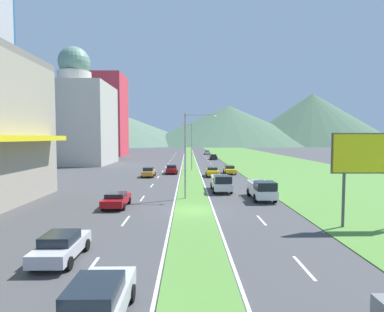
{
  "coord_description": "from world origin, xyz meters",
  "views": [
    {
      "loc": [
        -0.47,
        -25.9,
        6.23
      ],
      "look_at": [
        0.38,
        33.37,
        2.68
      ],
      "focal_mm": 28.97,
      "sensor_mm": 36.0,
      "label": 1
    }
  ],
  "objects_px": {
    "street_lamp_near": "(189,149)",
    "car_9": "(149,172)",
    "car_0": "(116,199)",
    "car_1": "(213,157)",
    "car_2": "(61,246)",
    "car_4": "(207,152)",
    "pickup_truck_0": "(262,190)",
    "billboard_roadside": "(373,157)",
    "car_3": "(212,172)",
    "street_lamp_mid": "(190,143)",
    "car_6": "(172,169)",
    "car_8": "(230,170)",
    "pickup_truck_1": "(221,183)",
    "car_7": "(96,303)"
  },
  "relations": [
    {
      "from": "pickup_truck_0",
      "to": "pickup_truck_1",
      "type": "bearing_deg",
      "value": -142.57
    },
    {
      "from": "street_lamp_mid",
      "to": "car_1",
      "type": "xyz_separation_m",
      "value": [
        6.82,
        28.7,
        -4.35
      ]
    },
    {
      "from": "car_9",
      "to": "pickup_truck_1",
      "type": "xyz_separation_m",
      "value": [
        10.1,
        -13.76,
        0.22
      ]
    },
    {
      "from": "street_lamp_mid",
      "to": "car_1",
      "type": "bearing_deg",
      "value": 76.64
    },
    {
      "from": "billboard_roadside",
      "to": "pickup_truck_1",
      "type": "height_order",
      "value": "billboard_roadside"
    },
    {
      "from": "car_3",
      "to": "pickup_truck_1",
      "type": "relative_size",
      "value": 0.8
    },
    {
      "from": "street_lamp_near",
      "to": "car_3",
      "type": "height_order",
      "value": "street_lamp_near"
    },
    {
      "from": "car_3",
      "to": "pickup_truck_0",
      "type": "xyz_separation_m",
      "value": [
        3.5,
        -18.71,
        0.22
      ]
    },
    {
      "from": "street_lamp_near",
      "to": "car_3",
      "type": "distance_m",
      "value": 19.12
    },
    {
      "from": "car_1",
      "to": "pickup_truck_0",
      "type": "height_order",
      "value": "pickup_truck_0"
    },
    {
      "from": "car_0",
      "to": "pickup_truck_1",
      "type": "distance_m",
      "value": 12.88
    },
    {
      "from": "car_2",
      "to": "car_4",
      "type": "distance_m",
      "value": 98.94
    },
    {
      "from": "car_0",
      "to": "car_8",
      "type": "relative_size",
      "value": 0.93
    },
    {
      "from": "car_1",
      "to": "pickup_truck_0",
      "type": "distance_m",
      "value": 56.42
    },
    {
      "from": "billboard_roadside",
      "to": "car_0",
      "type": "xyz_separation_m",
      "value": [
        -19.04,
        6.62,
        -4.2
      ]
    },
    {
      "from": "street_lamp_mid",
      "to": "car_6",
      "type": "bearing_deg",
      "value": -121.81
    },
    {
      "from": "car_6",
      "to": "car_9",
      "type": "distance_m",
      "value": 5.41
    },
    {
      "from": "car_3",
      "to": "car_7",
      "type": "distance_m",
      "value": 39.96
    },
    {
      "from": "car_4",
      "to": "car_6",
      "type": "height_order",
      "value": "car_6"
    },
    {
      "from": "street_lamp_near",
      "to": "car_4",
      "type": "height_order",
      "value": "street_lamp_near"
    },
    {
      "from": "car_1",
      "to": "car_0",
      "type": "bearing_deg",
      "value": -12.95
    },
    {
      "from": "car_8",
      "to": "car_1",
      "type": "bearing_deg",
      "value": 179.86
    },
    {
      "from": "car_7",
      "to": "pickup_truck_1",
      "type": "bearing_deg",
      "value": -15.34
    },
    {
      "from": "billboard_roadside",
      "to": "car_8",
      "type": "distance_m",
      "value": 32.68
    },
    {
      "from": "car_0",
      "to": "car_9",
      "type": "bearing_deg",
      "value": -0.47
    },
    {
      "from": "street_lamp_mid",
      "to": "car_0",
      "type": "xyz_separation_m",
      "value": [
        -6.87,
        -30.82,
        -4.42
      ]
    },
    {
      "from": "car_2",
      "to": "car_6",
      "type": "bearing_deg",
      "value": -5.63
    },
    {
      "from": "car_1",
      "to": "car_4",
      "type": "height_order",
      "value": "car_1"
    },
    {
      "from": "pickup_truck_1",
      "to": "car_1",
      "type": "bearing_deg",
      "value": 176.23
    },
    {
      "from": "car_8",
      "to": "pickup_truck_0",
      "type": "distance_m",
      "value": 22.23
    },
    {
      "from": "car_1",
      "to": "car_3",
      "type": "xyz_separation_m",
      "value": [
        -3.35,
        -37.7,
        -0.01
      ]
    },
    {
      "from": "car_8",
      "to": "car_9",
      "type": "bearing_deg",
      "value": -74.11
    },
    {
      "from": "billboard_roadside",
      "to": "car_3",
      "type": "bearing_deg",
      "value": 107.03
    },
    {
      "from": "car_9",
      "to": "car_2",
      "type": "bearing_deg",
      "value": 179.62
    },
    {
      "from": "street_lamp_near",
      "to": "car_6",
      "type": "relative_size",
      "value": 2.15
    },
    {
      "from": "car_8",
      "to": "car_7",
      "type": "bearing_deg",
      "value": -13.46
    },
    {
      "from": "car_6",
      "to": "car_9",
      "type": "relative_size",
      "value": 0.94
    },
    {
      "from": "car_8",
      "to": "street_lamp_near",
      "type": "bearing_deg",
      "value": -17.99
    },
    {
      "from": "street_lamp_near",
      "to": "car_9",
      "type": "relative_size",
      "value": 2.02
    },
    {
      "from": "car_3",
      "to": "car_6",
      "type": "xyz_separation_m",
      "value": [
        -6.67,
        3.83,
        0.0
      ]
    },
    {
      "from": "car_0",
      "to": "pickup_truck_0",
      "type": "bearing_deg",
      "value": -77.36
    },
    {
      "from": "pickup_truck_0",
      "to": "car_2",
      "type": "bearing_deg",
      "value": -42.6
    },
    {
      "from": "street_lamp_mid",
      "to": "billboard_roadside",
      "type": "distance_m",
      "value": 39.37
    },
    {
      "from": "car_8",
      "to": "car_0",
      "type": "bearing_deg",
      "value": -28.23
    },
    {
      "from": "street_lamp_mid",
      "to": "car_9",
      "type": "xyz_separation_m",
      "value": [
        -6.69,
        -9.31,
        -4.36
      ]
    },
    {
      "from": "car_0",
      "to": "car_8",
      "type": "xyz_separation_m",
      "value": [
        13.6,
        25.33,
        0.02
      ]
    },
    {
      "from": "car_4",
      "to": "car_9",
      "type": "height_order",
      "value": "car_9"
    },
    {
      "from": "street_lamp_mid",
      "to": "car_0",
      "type": "bearing_deg",
      "value": -102.56
    },
    {
      "from": "car_2",
      "to": "car_7",
      "type": "bearing_deg",
      "value": -148.48
    },
    {
      "from": "car_0",
      "to": "car_1",
      "type": "height_order",
      "value": "car_1"
    }
  ]
}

